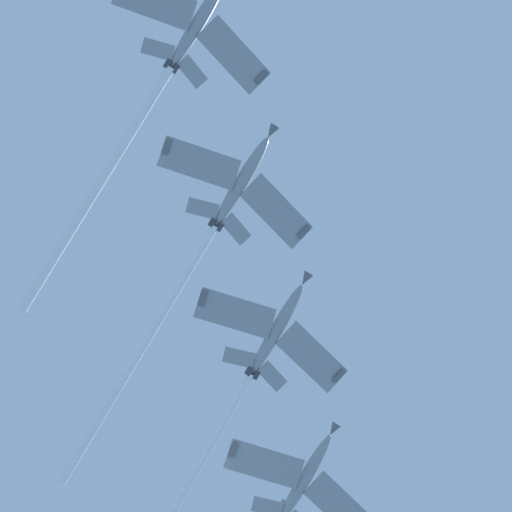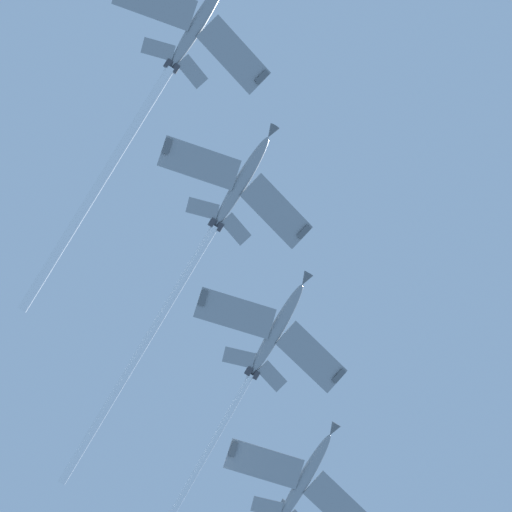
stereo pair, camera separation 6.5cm
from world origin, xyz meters
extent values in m
ellipsoid|color=gray|center=(6.40, 24.10, 127.93)|extent=(10.42, 7.87, 6.02)
ellipsoid|color=black|center=(7.79, 23.15, 129.31)|extent=(2.98, 2.48, 1.94)
cube|color=gray|center=(8.83, 28.86, 127.52)|extent=(6.32, 9.61, 1.62)
cube|color=#595E60|center=(10.89, 32.42, 127.51)|extent=(1.84, 1.25, 0.83)
cube|color=gray|center=(2.82, 20.13, 127.52)|extent=(8.98, 8.49, 1.62)
cube|color=gray|center=(3.91, 28.58, 125.94)|extent=(2.67, 3.94, 0.86)
cube|color=gray|center=(1.33, 24.82, 125.94)|extent=(3.90, 3.55, 0.86)
cube|color=#595E60|center=(2.31, 26.91, 127.30)|extent=(2.83, 2.03, 3.52)
cylinder|color=#38383D|center=(2.30, 27.47, 125.53)|extent=(1.47, 1.36, 1.13)
cylinder|color=#38383D|center=(1.79, 26.73, 125.53)|extent=(1.47, 1.36, 1.13)
cylinder|color=white|center=(-10.10, 35.46, 119.14)|extent=(24.98, 17.66, 13.63)
ellipsoid|color=gray|center=(4.69, 41.85, 122.87)|extent=(10.42, 7.95, 5.91)
cone|color=#595E60|center=(9.76, 38.31, 125.47)|extent=(2.28, 2.09, 1.73)
ellipsoid|color=black|center=(6.09, 40.88, 124.24)|extent=(2.97, 2.50, 1.92)
cube|color=gray|center=(7.16, 46.60, 122.47)|extent=(6.39, 9.62, 1.58)
cube|color=#595E60|center=(9.24, 50.14, 122.46)|extent=(1.84, 1.26, 0.81)
cube|color=gray|center=(1.09, 37.90, 122.47)|extent=(9.02, 8.47, 1.58)
cube|color=#595E60|center=(-1.53, 34.73, 122.46)|extent=(1.65, 1.75, 0.81)
cube|color=gray|center=(2.22, 46.36, 120.93)|extent=(2.69, 3.95, 0.85)
cube|color=gray|center=(-0.39, 42.62, 120.93)|extent=(3.91, 3.54, 0.85)
cube|color=#595E60|center=(0.62, 44.69, 122.30)|extent=(2.81, 2.04, 3.51)
cylinder|color=#38383D|center=(0.60, 45.26, 120.53)|extent=(1.47, 1.36, 1.13)
cylinder|color=#38383D|center=(0.09, 44.52, 120.53)|extent=(1.47, 1.36, 1.13)
cylinder|color=white|center=(-12.57, 53.91, 113.90)|extent=(26.36, 18.80, 13.97)
ellipsoid|color=gray|center=(2.57, 58.43, 117.41)|extent=(10.31, 8.07, 5.98)
cone|color=#595E60|center=(7.56, 54.82, 120.05)|extent=(2.28, 2.11, 1.73)
ellipsoid|color=black|center=(3.94, 57.44, 118.79)|extent=(2.96, 2.53, 1.93)
cube|color=gray|center=(5.11, 63.13, 117.00)|extent=(6.50, 9.61, 1.60)
cube|color=#595E60|center=(7.26, 66.64, 117.00)|extent=(1.84, 1.28, 0.82)
cube|color=gray|center=(-1.10, 54.54, 117.00)|extent=(9.07, 8.39, 1.60)
cube|color=#595E60|center=(-3.77, 51.41, 117.00)|extent=(1.63, 1.75, 0.82)
cube|color=gray|center=(0.18, 62.97, 115.44)|extent=(2.74, 3.95, 0.86)
cube|color=gray|center=(-2.49, 59.28, 115.44)|extent=(3.92, 3.51, 0.86)
cube|color=#595E60|center=(-1.45, 61.34, 116.80)|extent=(2.79, 2.09, 3.52)
cylinder|color=#38383D|center=(-1.45, 61.90, 115.03)|extent=(1.47, 1.37, 1.13)
cylinder|color=#38383D|center=(-1.98, 61.17, 115.03)|extent=(1.47, 1.37, 1.13)
cylinder|color=white|center=(-12.88, 69.61, 109.11)|extent=(22.73, 16.74, 12.38)
ellipsoid|color=gray|center=(-0.71, 75.89, 112.80)|extent=(10.40, 7.94, 5.95)
cone|color=#595E60|center=(4.35, 72.36, 115.42)|extent=(2.28, 2.10, 1.73)
ellipsoid|color=black|center=(0.68, 74.92, 114.18)|extent=(2.97, 2.50, 1.92)
cube|color=gray|center=(1.76, 80.63, 112.40)|extent=(6.39, 9.62, 1.59)
cube|color=gray|center=(-4.32, 71.95, 112.40)|extent=(9.01, 8.47, 1.59)
cube|color=#595E60|center=(-6.93, 68.77, 112.39)|extent=(1.65, 1.74, 0.81)
cube|color=gray|center=(-5.78, 76.66, 110.85)|extent=(3.91, 3.54, 0.85)
cube|color=#595E60|center=(-4.78, 78.74, 112.21)|extent=(2.81, 2.04, 3.52)
camera|label=1|loc=(21.76, 2.93, 1.59)|focal=78.52mm
camera|label=2|loc=(21.70, 2.90, 1.59)|focal=78.52mm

